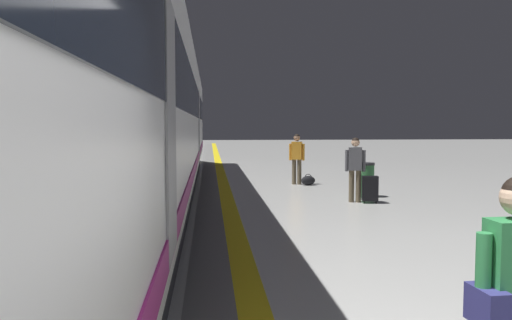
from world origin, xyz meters
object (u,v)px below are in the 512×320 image
(duffel_bag_near, at_px, (308,180))
(suitcase_mid, at_px, (370,189))
(passenger_mid, at_px, (355,165))
(waste_bin, at_px, (366,180))
(passenger_near, at_px, (297,155))
(high_speed_train, at_px, (109,92))

(duffel_bag_near, relative_size, suitcase_mid, 0.66)
(passenger_mid, height_order, suitcase_mid, passenger_mid)
(waste_bin, bearing_deg, passenger_near, 114.31)
(passenger_mid, bearing_deg, duffel_bag_near, 97.59)
(suitcase_mid, height_order, waste_bin, waste_bin)
(passenger_near, relative_size, passenger_mid, 1.01)
(duffel_bag_near, height_order, suitcase_mid, suitcase_mid)
(passenger_near, xyz_separation_m, duffel_bag_near, (0.32, -0.28, -0.78))
(passenger_near, bearing_deg, suitcase_mid, -74.67)
(suitcase_mid, bearing_deg, waste_bin, 78.26)
(suitcase_mid, bearing_deg, passenger_near, 105.33)
(suitcase_mid, bearing_deg, high_speed_train, -153.40)
(duffel_bag_near, relative_size, passenger_mid, 0.27)
(duffel_bag_near, bearing_deg, high_speed_train, -126.23)
(high_speed_train, xyz_separation_m, waste_bin, (5.90, 3.94, -2.05))
(high_speed_train, bearing_deg, passenger_near, 56.71)
(passenger_mid, distance_m, waste_bin, 1.16)
(duffel_bag_near, distance_m, passenger_mid, 3.73)
(waste_bin, bearing_deg, suitcase_mid, -101.74)
(high_speed_train, bearing_deg, passenger_mid, 29.56)
(high_speed_train, height_order, suitcase_mid, high_speed_train)
(passenger_near, relative_size, suitcase_mid, 2.41)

